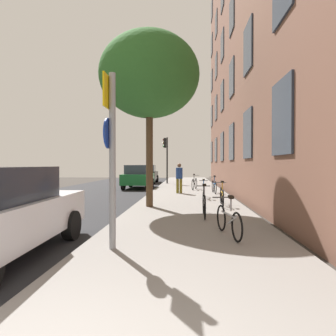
{
  "coord_description": "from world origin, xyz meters",
  "views": [
    {
      "loc": [
        1.02,
        -1.44,
        1.67
      ],
      "look_at": [
        0.36,
        9.16,
        1.54
      ],
      "focal_mm": 31.53,
      "sensor_mm": 36.0,
      "label": 1
    }
  ],
  "objects_px": {
    "car_1": "(138,176)",
    "car_2": "(147,174)",
    "bicycle_0": "(229,220)",
    "bicycle_2": "(222,196)",
    "bicycle_5": "(194,183)",
    "bicycle_3": "(204,191)",
    "pedestrian_0": "(179,176)",
    "bicycle_4": "(214,186)",
    "tree_near": "(149,76)",
    "bicycle_1": "(204,204)",
    "traffic_light": "(166,152)",
    "sign_post": "(111,146)"
  },
  "relations": [
    {
      "from": "car_2",
      "to": "bicycle_2",
      "type": "bearing_deg",
      "value": -72.2
    },
    {
      "from": "car_1",
      "to": "bicycle_0",
      "type": "bearing_deg",
      "value": -72.96
    },
    {
      "from": "bicycle_2",
      "to": "bicycle_4",
      "type": "xyz_separation_m",
      "value": [
        0.15,
        4.8,
        0.01
      ]
    },
    {
      "from": "bicycle_3",
      "to": "pedestrian_0",
      "type": "height_order",
      "value": "pedestrian_0"
    },
    {
      "from": "bicycle_3",
      "to": "pedestrian_0",
      "type": "relative_size",
      "value": 1.03
    },
    {
      "from": "car_2",
      "to": "bicycle_0",
      "type": "bearing_deg",
      "value": -77.42
    },
    {
      "from": "bicycle_0",
      "to": "bicycle_2",
      "type": "xyz_separation_m",
      "value": [
        0.43,
        4.8,
        0.02
      ]
    },
    {
      "from": "bicycle_4",
      "to": "pedestrian_0",
      "type": "distance_m",
      "value": 1.96
    },
    {
      "from": "sign_post",
      "to": "bicycle_5",
      "type": "xyz_separation_m",
      "value": [
        1.88,
        13.09,
        -1.51
      ]
    },
    {
      "from": "tree_near",
      "to": "car_1",
      "type": "xyz_separation_m",
      "value": [
        -1.98,
        9.48,
        -4.1
      ]
    },
    {
      "from": "sign_post",
      "to": "bicycle_1",
      "type": "relative_size",
      "value": 1.86
    },
    {
      "from": "bicycle_3",
      "to": "bicycle_2",
      "type": "bearing_deg",
      "value": -77.08
    },
    {
      "from": "bicycle_3",
      "to": "car_2",
      "type": "relative_size",
      "value": 0.38
    },
    {
      "from": "bicycle_4",
      "to": "car_1",
      "type": "distance_m",
      "value": 6.47
    },
    {
      "from": "bicycle_3",
      "to": "pedestrian_0",
      "type": "distance_m",
      "value": 2.64
    },
    {
      "from": "bicycle_0",
      "to": "car_2",
      "type": "height_order",
      "value": "car_2"
    },
    {
      "from": "bicycle_2",
      "to": "pedestrian_0",
      "type": "relative_size",
      "value": 1.08
    },
    {
      "from": "bicycle_5",
      "to": "bicycle_3",
      "type": "bearing_deg",
      "value": -86.52
    },
    {
      "from": "sign_post",
      "to": "bicycle_0",
      "type": "bearing_deg",
      "value": 25.44
    },
    {
      "from": "bicycle_5",
      "to": "car_1",
      "type": "height_order",
      "value": "car_1"
    },
    {
      "from": "traffic_light",
      "to": "pedestrian_0",
      "type": "bearing_deg",
      "value": -81.03
    },
    {
      "from": "car_1",
      "to": "car_2",
      "type": "relative_size",
      "value": 0.94
    },
    {
      "from": "bicycle_2",
      "to": "car_2",
      "type": "height_order",
      "value": "car_2"
    },
    {
      "from": "traffic_light",
      "to": "bicycle_0",
      "type": "height_order",
      "value": "traffic_light"
    },
    {
      "from": "bicycle_0",
      "to": "pedestrian_0",
      "type": "relative_size",
      "value": 1.0
    },
    {
      "from": "bicycle_0",
      "to": "car_1",
      "type": "bearing_deg",
      "value": 107.04
    },
    {
      "from": "pedestrian_0",
      "to": "car_2",
      "type": "distance_m",
      "value": 11.08
    },
    {
      "from": "car_2",
      "to": "car_1",
      "type": "bearing_deg",
      "value": -87.87
    },
    {
      "from": "sign_post",
      "to": "car_2",
      "type": "distance_m",
      "value": 21.34
    },
    {
      "from": "bicycle_1",
      "to": "bicycle_4",
      "type": "xyz_separation_m",
      "value": [
        0.97,
        7.2,
        -0.01
      ]
    },
    {
      "from": "tree_near",
      "to": "car_2",
      "type": "xyz_separation_m",
      "value": [
        -2.21,
        15.7,
        -4.1
      ]
    },
    {
      "from": "pedestrian_0",
      "to": "bicycle_5",
      "type": "bearing_deg",
      "value": 70.57
    },
    {
      "from": "tree_near",
      "to": "bicycle_4",
      "type": "bearing_deg",
      "value": 61.22
    },
    {
      "from": "bicycle_2",
      "to": "sign_post",
      "type": "bearing_deg",
      "value": -114.79
    },
    {
      "from": "tree_near",
      "to": "car_2",
      "type": "bearing_deg",
      "value": 98.0
    },
    {
      "from": "tree_near",
      "to": "pedestrian_0",
      "type": "xyz_separation_m",
      "value": [
        0.98,
        5.09,
        -3.9
      ]
    },
    {
      "from": "tree_near",
      "to": "bicycle_3",
      "type": "height_order",
      "value": "tree_near"
    },
    {
      "from": "traffic_light",
      "to": "bicycle_4",
      "type": "bearing_deg",
      "value": -68.55
    },
    {
      "from": "bicycle_5",
      "to": "car_1",
      "type": "distance_m",
      "value": 4.29
    },
    {
      "from": "bicycle_2",
      "to": "bicycle_4",
      "type": "bearing_deg",
      "value": 88.17
    },
    {
      "from": "bicycle_2",
      "to": "bicycle_5",
      "type": "height_order",
      "value": "bicycle_5"
    },
    {
      "from": "traffic_light",
      "to": "car_1",
      "type": "relative_size",
      "value": 0.92
    },
    {
      "from": "bicycle_1",
      "to": "bicycle_2",
      "type": "height_order",
      "value": "bicycle_1"
    },
    {
      "from": "bicycle_0",
      "to": "car_1",
      "type": "xyz_separation_m",
      "value": [
        -4.25,
        13.88,
        0.37
      ]
    },
    {
      "from": "bicycle_0",
      "to": "bicycle_1",
      "type": "distance_m",
      "value": 2.43
    },
    {
      "from": "bicycle_0",
      "to": "car_1",
      "type": "relative_size",
      "value": 0.39
    },
    {
      "from": "bicycle_5",
      "to": "car_1",
      "type": "relative_size",
      "value": 0.4
    },
    {
      "from": "traffic_light",
      "to": "car_2",
      "type": "height_order",
      "value": "traffic_light"
    },
    {
      "from": "traffic_light",
      "to": "bicycle_5",
      "type": "relative_size",
      "value": 2.29
    },
    {
      "from": "bicycle_3",
      "to": "pedestrian_0",
      "type": "bearing_deg",
      "value": 117.3
    }
  ]
}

